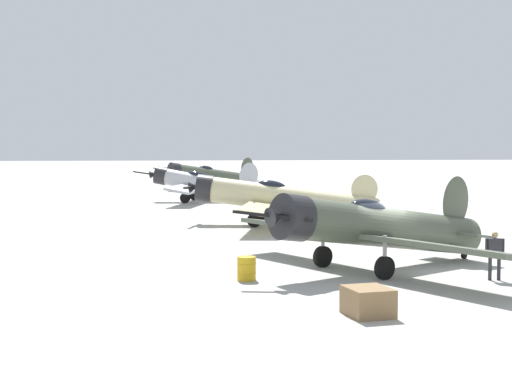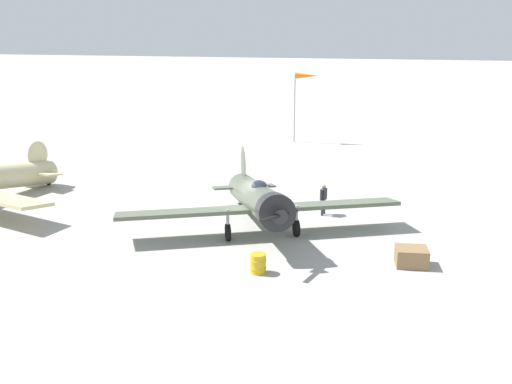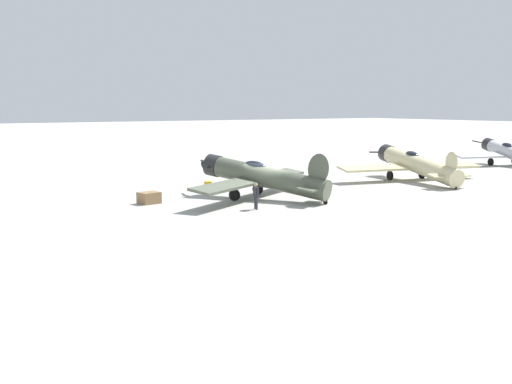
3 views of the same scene
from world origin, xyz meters
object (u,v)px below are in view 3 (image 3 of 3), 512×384
(airplane_far_line, at_px, (509,153))
(equipment_crate, at_px, (149,198))
(airplane_foreground, at_px, (261,176))
(ground_crew_mechanic, at_px, (256,194))
(airplane_mid_apron, at_px, (415,164))
(fuel_drum, at_px, (208,187))

(airplane_far_line, xyz_separation_m, equipment_crate, (2.31, -42.17, -1.07))
(airplane_foreground, bearing_deg, equipment_crate, 44.66)
(equipment_crate, bearing_deg, airplane_foreground, 72.82)
(ground_crew_mechanic, relative_size, equipment_crate, 1.14)
(airplane_mid_apron, bearing_deg, ground_crew_mechanic, 116.16)
(airplane_mid_apron, bearing_deg, fuel_drum, 90.83)
(ground_crew_mechanic, xyz_separation_m, fuel_drum, (-8.32, 1.00, -0.60))
(airplane_mid_apron, relative_size, fuel_drum, 16.70)
(airplane_foreground, distance_m, ground_crew_mechanic, 4.30)
(equipment_crate, relative_size, fuel_drum, 1.81)
(ground_crew_mechanic, bearing_deg, airplane_far_line, 22.96)
(equipment_crate, distance_m, fuel_drum, 6.38)
(airplane_foreground, bearing_deg, airplane_mid_apron, -114.58)
(airplane_mid_apron, distance_m, airplane_far_line, 18.72)
(airplane_mid_apron, distance_m, ground_crew_mechanic, 19.51)
(airplane_far_line, height_order, fuel_drum, airplane_far_line)
(airplane_far_line, relative_size, ground_crew_mechanic, 7.63)
(airplane_foreground, xyz_separation_m, airplane_far_line, (-4.59, 34.82, -0.11))
(airplane_foreground, relative_size, ground_crew_mechanic, 7.62)
(airplane_foreground, xyz_separation_m, ground_crew_mechanic, (3.41, -2.55, -0.57))
(fuel_drum, bearing_deg, equipment_crate, -65.59)
(fuel_drum, bearing_deg, ground_crew_mechanic, -6.87)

